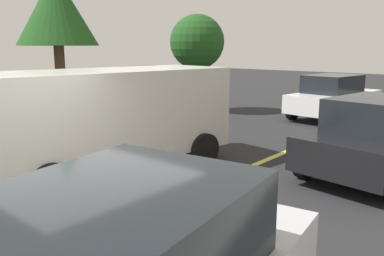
{
  "coord_description": "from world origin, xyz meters",
  "views": [
    {
      "loc": [
        -3.04,
        -4.61,
        2.65
      ],
      "look_at": [
        3.04,
        0.58,
        1.03
      ],
      "focal_mm": 37.28,
      "sensor_mm": 36.0,
      "label": 1
    }
  ],
  "objects": [
    {
      "name": "white_van",
      "position": [
        2.16,
        2.12,
        1.27
      ],
      "size": [
        5.43,
        2.84,
        2.2
      ],
      "color": "silver",
      "rests_on": "ground_plane"
    },
    {
      "name": "car_white_mid_road",
      "position": [
        11.89,
        1.04,
        0.82
      ],
      "size": [
        4.57,
        2.33,
        1.65
      ],
      "color": "white",
      "rests_on": "ground_plane"
    },
    {
      "name": "tree_left_verge",
      "position": [
        3.59,
        6.26,
        3.71
      ],
      "size": [
        2.37,
        2.37,
        4.82
      ],
      "color": "#513823",
      "rests_on": "ground_plane"
    },
    {
      "name": "ground_plane",
      "position": [
        0.0,
        0.0,
        0.0
      ],
      "size": [
        80.0,
        80.0,
        0.0
      ],
      "primitive_type": "plane",
      "color": "#262628"
    },
    {
      "name": "tree_centre_verge",
      "position": [
        9.72,
        5.99,
        2.83
      ],
      "size": [
        2.22,
        2.22,
        3.98
      ],
      "color": "#513823",
      "rests_on": "ground_plane"
    },
    {
      "name": "car_black_crossing",
      "position": [
        5.74,
        -2.38,
        0.82
      ],
      "size": [
        4.54,
        2.55,
        1.64
      ],
      "color": "black",
      "rests_on": "ground_plane"
    },
    {
      "name": "lane_marking_centre",
      "position": [
        3.0,
        0.0,
        0.01
      ],
      "size": [
        28.0,
        0.16,
        0.01
      ],
      "primitive_type": "cube",
      "color": "#E0D14C"
    }
  ]
}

